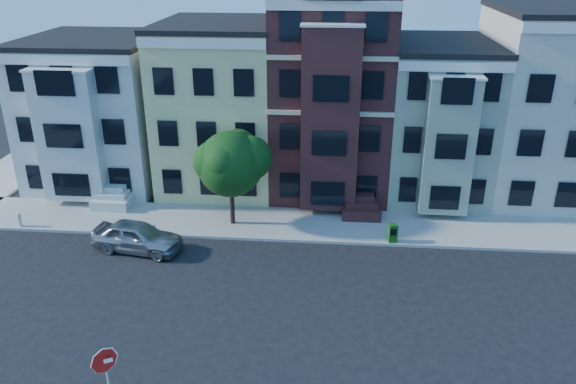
# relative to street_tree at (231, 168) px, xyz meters

# --- Properties ---
(ground) EXTENTS (120.00, 120.00, 0.00)m
(ground) POSITION_rel_street_tree_xyz_m (5.26, -7.73, -3.43)
(ground) COLOR black
(far_sidewalk) EXTENTS (60.00, 4.00, 0.15)m
(far_sidewalk) POSITION_rel_street_tree_xyz_m (5.26, 0.27, -3.36)
(far_sidewalk) COLOR #9E9B93
(far_sidewalk) RESTS_ON ground
(house_white) EXTENTS (8.00, 9.00, 9.00)m
(house_white) POSITION_rel_street_tree_xyz_m (-9.74, 6.77, 1.07)
(house_white) COLOR silver
(house_white) RESTS_ON ground
(house_yellow) EXTENTS (7.00, 9.00, 10.00)m
(house_yellow) POSITION_rel_street_tree_xyz_m (-1.74, 6.77, 1.57)
(house_yellow) COLOR beige
(house_yellow) RESTS_ON ground
(house_brown) EXTENTS (7.00, 9.00, 12.00)m
(house_brown) POSITION_rel_street_tree_xyz_m (5.26, 6.77, 2.57)
(house_brown) COLOR #421B1B
(house_brown) RESTS_ON ground
(house_green) EXTENTS (6.00, 9.00, 9.00)m
(house_green) POSITION_rel_street_tree_xyz_m (11.76, 6.77, 1.07)
(house_green) COLOR #929D87
(house_green) RESTS_ON ground
(house_cream) EXTENTS (8.00, 9.00, 11.00)m
(house_cream) POSITION_rel_street_tree_xyz_m (18.76, 6.77, 2.07)
(house_cream) COLOR beige
(house_cream) RESTS_ON ground
(street_tree) EXTENTS (6.53, 6.53, 6.56)m
(street_tree) POSITION_rel_street_tree_xyz_m (0.00, 0.00, 0.00)
(street_tree) COLOR #164913
(street_tree) RESTS_ON far_sidewalk
(parked_car) EXTENTS (4.89, 2.63, 1.58)m
(parked_car) POSITION_rel_street_tree_xyz_m (-4.37, -3.21, -2.64)
(parked_car) COLOR #9B9FA4
(parked_car) RESTS_ON ground
(newspaper_box) EXTENTS (0.51, 0.47, 1.00)m
(newspaper_box) POSITION_rel_street_tree_xyz_m (8.75, -1.43, -2.78)
(newspaper_box) COLOR #1C6219
(newspaper_box) RESTS_ON far_sidewalk
(fire_hydrant) EXTENTS (0.23, 0.23, 0.64)m
(fire_hydrant) POSITION_rel_street_tree_xyz_m (-11.68, -1.43, -2.96)
(fire_hydrant) COLOR silver
(fire_hydrant) RESTS_ON far_sidewalk
(stop_sign) EXTENTS (0.88, 0.49, 3.31)m
(stop_sign) POSITION_rel_street_tree_xyz_m (-1.35, -14.55, -1.63)
(stop_sign) COLOR #A30907
(stop_sign) RESTS_ON near_sidewalk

